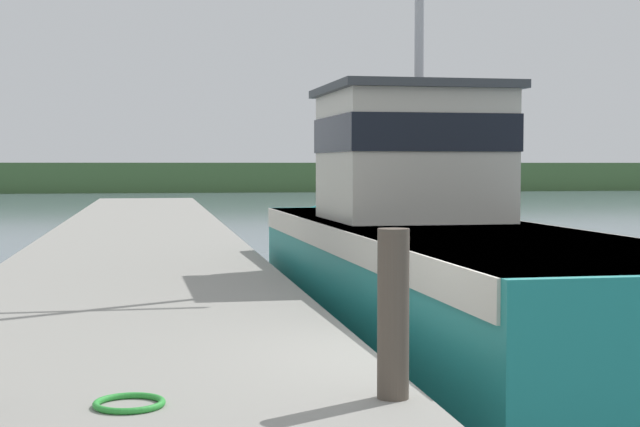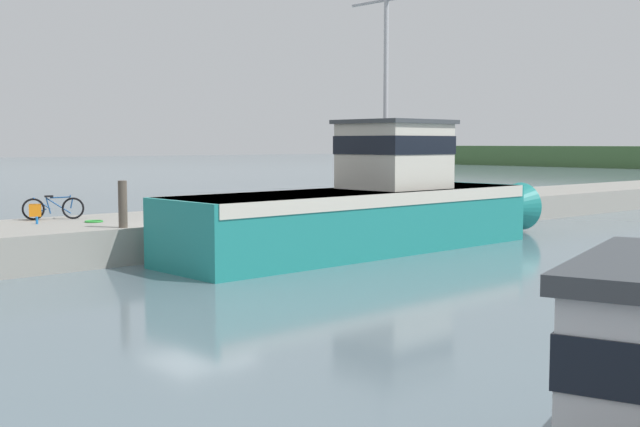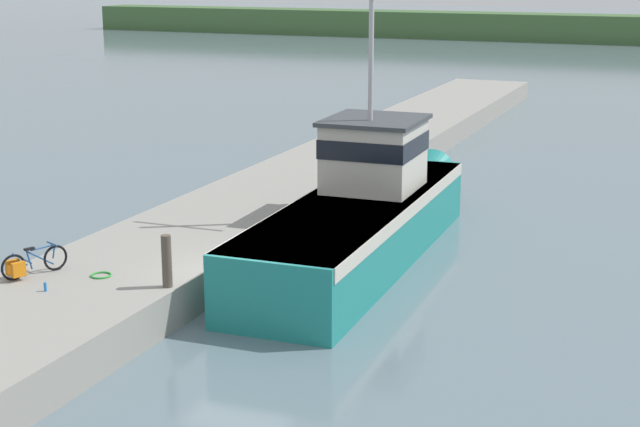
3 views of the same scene
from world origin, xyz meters
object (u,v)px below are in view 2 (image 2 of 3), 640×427
(bicycle_touring, at_px, (47,209))
(mooring_post, at_px, (123,204))
(water_bottle_by_bike, at_px, (37,220))
(fishing_boat_main, at_px, (375,205))

(bicycle_touring, distance_m, mooring_post, 3.41)
(mooring_post, distance_m, water_bottle_by_bike, 2.73)
(bicycle_touring, height_order, mooring_post, mooring_post)
(fishing_boat_main, bearing_deg, mooring_post, -109.33)
(fishing_boat_main, distance_m, mooring_post, 7.22)
(mooring_post, bearing_deg, bicycle_touring, -169.90)
(mooring_post, height_order, water_bottle_by_bike, mooring_post)
(fishing_boat_main, distance_m, water_bottle_by_bike, 9.35)
(bicycle_touring, bearing_deg, fishing_boat_main, 77.04)
(water_bottle_by_bike, bearing_deg, fishing_boat_main, 60.80)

